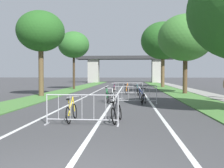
{
  "coord_description": "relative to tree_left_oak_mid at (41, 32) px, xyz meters",
  "views": [
    {
      "loc": [
        1.13,
        -3.67,
        1.72
      ],
      "look_at": [
        -0.38,
        17.16,
        0.96
      ],
      "focal_mm": 40.58,
      "sensor_mm": 36.0,
      "label": 1
    }
  ],
  "objects": [
    {
      "name": "crowd_barrier_second",
      "position": [
        7.4,
        -4.47,
        -4.6
      ],
      "size": [
        2.55,
        0.48,
        1.05
      ],
      "rotation": [
        0.0,
        0.0,
        -0.01
      ],
      "color": "#ADADB2",
      "rests_on": "ground"
    },
    {
      "name": "tree_left_oak_mid",
      "position": [
        0.0,
        0.0,
        0.0
      ],
      "size": [
        3.76,
        3.76,
        6.76
      ],
      "color": "brown",
      "rests_on": "ground"
    },
    {
      "name": "bicycle_green_5",
      "position": [
        5.66,
        -3.98,
        -4.74
      ],
      "size": [
        0.55,
        1.69,
        0.96
      ],
      "rotation": [
        0.0,
        0.0,
        0.01
      ],
      "color": "black",
      "rests_on": "ground"
    },
    {
      "name": "bicycle_teal_1",
      "position": [
        7.7,
        1.7,
        -4.75
      ],
      "size": [
        0.52,
        1.76,
        1.0
      ],
      "rotation": [
        0.0,
        0.0,
        3.14
      ],
      "color": "black",
      "rests_on": "ground"
    },
    {
      "name": "lane_stripe_left_lane",
      "position": [
        3.56,
        2.26,
        -5.12
      ],
      "size": [
        0.14,
        36.49,
        0.01
      ],
      "primitive_type": "cube",
      "color": "silver",
      "rests_on": "ground"
    },
    {
      "name": "grass_verge_right",
      "position": [
        11.54,
        9.82,
        -5.1
      ],
      "size": [
        2.51,
        63.08,
        0.05
      ],
      "primitive_type": "cube",
      "color": "#477A38",
      "rests_on": "ground"
    },
    {
      "name": "overpass_bridge",
      "position": [
        5.95,
        36.14,
        -1.18
      ],
      "size": [
        21.34,
        3.58,
        5.8
      ],
      "color": "#2D2D30",
      "rests_on": "ground"
    },
    {
      "name": "bicycle_orange_3",
      "position": [
        6.81,
        2.61,
        -4.75
      ],
      "size": [
        0.47,
        1.59,
        1.0
      ],
      "rotation": [
        0.0,
        0.0,
        -0.22
      ],
      "color": "black",
      "rests_on": "ground"
    },
    {
      "name": "bicycle_silver_0",
      "position": [
        7.8,
        -4.87,
        -4.75
      ],
      "size": [
        0.53,
        1.72,
        1.0
      ],
      "rotation": [
        0.0,
        0.0,
        -0.01
      ],
      "color": "black",
      "rests_on": "ground"
    },
    {
      "name": "bicycle_blue_8",
      "position": [
        7.82,
        -3.97,
        -4.75
      ],
      "size": [
        0.68,
        1.69,
        0.93
      ],
      "rotation": [
        0.0,
        0.0,
        0.19
      ],
      "color": "black",
      "rests_on": "ground"
    },
    {
      "name": "bicycle_red_2",
      "position": [
        5.69,
        2.72,
        -4.73
      ],
      "size": [
        0.49,
        1.66,
        1.01
      ],
      "rotation": [
        0.0,
        0.0,
        0.13
      ],
      "color": "black",
      "rests_on": "ground"
    },
    {
      "name": "tree_right_cypress_far",
      "position": [
        11.48,
        15.18,
        1.2
      ],
      "size": [
        5.96,
        5.96,
        8.87
      ],
      "color": "brown",
      "rests_on": "ground"
    },
    {
      "name": "crowd_barrier_nearest",
      "position": [
        5.42,
        -11.12,
        -4.6
      ],
      "size": [
        2.55,
        0.5,
        1.05
      ],
      "rotation": [
        0.0,
        0.0,
        -0.02
      ],
      "color": "#ADADB2",
      "rests_on": "ground"
    },
    {
      "name": "lane_stripe_center",
      "position": [
        5.95,
        2.26,
        -5.12
      ],
      "size": [
        0.14,
        36.49,
        0.01
      ],
      "primitive_type": "cube",
      "color": "silver",
      "rests_on": "ground"
    },
    {
      "name": "bicycle_white_9",
      "position": [
        6.04,
        -4.96,
        -4.75
      ],
      "size": [
        0.54,
        1.72,
        0.91
      ],
      "rotation": [
        0.0,
        0.0,
        0.22
      ],
      "color": "black",
      "rests_on": "ground"
    },
    {
      "name": "crowd_barrier_third",
      "position": [
        6.9,
        2.17,
        -4.6
      ],
      "size": [
        2.56,
        0.55,
        1.05
      ],
      "rotation": [
        0.0,
        0.0,
        0.04
      ],
      "color": "#ADADB2",
      "rests_on": "ground"
    },
    {
      "name": "tree_right_oak_near",
      "position": [
        11.99,
        3.48,
        -0.1
      ],
      "size": [
        4.9,
        4.9,
        7.12
      ],
      "color": "#4C3823",
      "rests_on": "ground"
    },
    {
      "name": "bicycle_black_6",
      "position": [
        6.58,
        -10.54,
        -4.78
      ],
      "size": [
        0.48,
        1.61,
        0.85
      ],
      "rotation": [
        0.0,
        0.0,
        -0.15
      ],
      "color": "black",
      "rests_on": "ground"
    },
    {
      "name": "bicycle_yellow_7",
      "position": [
        4.92,
        -10.53,
        -4.77
      ],
      "size": [
        0.49,
        1.62,
        0.91
      ],
      "rotation": [
        0.0,
        0.0,
        -0.0
      ],
      "color": "black",
      "rests_on": "ground"
    },
    {
      "name": "tree_left_pine_near",
      "position": [
        0.51,
        9.48,
        0.07
      ],
      "size": [
        3.6,
        3.6,
        6.74
      ],
      "color": "#3D2D1E",
      "rests_on": "ground"
    },
    {
      "name": "lane_stripe_right_lane",
      "position": [
        8.34,
        2.26,
        -5.12
      ],
      "size": [
        0.14,
        36.49,
        0.01
      ],
      "primitive_type": "cube",
      "color": "silver",
      "rests_on": "ground"
    },
    {
      "name": "grass_verge_left",
      "position": [
        0.35,
        9.82,
        -5.1
      ],
      "size": [
        2.51,
        63.08,
        0.05
      ],
      "primitive_type": "cube",
      "color": "#477A38",
      "rests_on": "ground"
    },
    {
      "name": "sidewalk_path_right",
      "position": [
        13.66,
        9.82,
        -5.08
      ],
      "size": [
        1.72,
        63.08,
        0.08
      ],
      "primitive_type": "cube",
      "color": "gray",
      "rests_on": "ground"
    },
    {
      "name": "bicycle_purple_4",
      "position": [
        5.65,
        1.69,
        -4.74
      ],
      "size": [
        0.5,
        1.72,
        1.01
      ],
      "rotation": [
        0.0,
        0.0,
        0.07
      ],
      "color": "black",
      "rests_on": "ground"
    }
  ]
}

